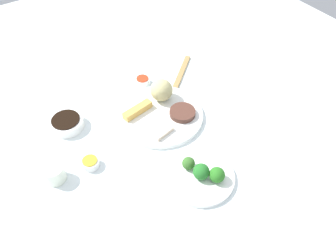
% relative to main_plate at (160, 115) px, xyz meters
% --- Properties ---
extents(tabletop, '(2.20, 2.20, 0.02)m').
position_rel_main_plate_xyz_m(tabletop, '(-0.01, -0.05, -0.02)').
color(tabletop, white).
rests_on(tabletop, ground).
extents(main_plate, '(0.29, 0.29, 0.02)m').
position_rel_main_plate_xyz_m(main_plate, '(0.00, 0.00, 0.00)').
color(main_plate, white).
rests_on(main_plate, tabletop).
extents(rice_scoop, '(0.08, 0.08, 0.08)m').
position_rel_main_plate_xyz_m(rice_scoop, '(-0.06, 0.05, 0.05)').
color(rice_scoop, tan).
rests_on(rice_scoop, main_plate).
extents(spring_roll, '(0.05, 0.11, 0.02)m').
position_rel_main_plate_xyz_m(spring_roll, '(-0.05, -0.06, 0.02)').
color(spring_roll, gold).
rests_on(spring_roll, main_plate).
extents(crab_rangoon_wonton, '(0.08, 0.08, 0.01)m').
position_rel_main_plate_xyz_m(crab_rangoon_wonton, '(0.06, -0.05, 0.01)').
color(crab_rangoon_wonton, beige).
rests_on(crab_rangoon_wonton, main_plate).
extents(stir_fry_heap, '(0.09, 0.09, 0.02)m').
position_rel_main_plate_xyz_m(stir_fry_heap, '(0.05, 0.06, 0.02)').
color(stir_fry_heap, '#4F2E24').
rests_on(stir_fry_heap, main_plate).
extents(broccoli_plate, '(0.20, 0.20, 0.01)m').
position_rel_main_plate_xyz_m(broccoli_plate, '(0.28, -0.04, -0.00)').
color(broccoli_plate, white).
rests_on(broccoli_plate, tabletop).
extents(broccoli_floret_0, '(0.05, 0.05, 0.05)m').
position_rel_main_plate_xyz_m(broccoli_floret_0, '(0.28, -0.04, 0.03)').
color(broccoli_floret_0, '#216924').
rests_on(broccoli_floret_0, broccoli_plate).
extents(broccoli_floret_2, '(0.04, 0.04, 0.04)m').
position_rel_main_plate_xyz_m(broccoli_floret_2, '(0.23, -0.05, 0.03)').
color(broccoli_floret_2, '#346526').
rests_on(broccoli_floret_2, broccoli_plate).
extents(broccoli_floret_4, '(0.05, 0.05, 0.05)m').
position_rel_main_plate_xyz_m(broccoli_floret_4, '(0.31, -0.01, 0.03)').
color(broccoli_floret_4, '#276E1F').
rests_on(broccoli_floret_4, broccoli_plate).
extents(soy_sauce_bowl, '(0.11, 0.11, 0.03)m').
position_rel_main_plate_xyz_m(soy_sauce_bowl, '(-0.13, -0.28, 0.01)').
color(soy_sauce_bowl, white).
rests_on(soy_sauce_bowl, tabletop).
extents(soy_sauce_bowl_liquid, '(0.09, 0.09, 0.00)m').
position_rel_main_plate_xyz_m(soy_sauce_bowl_liquid, '(-0.13, -0.28, 0.03)').
color(soy_sauce_bowl_liquid, black).
rests_on(soy_sauce_bowl_liquid, soy_sauce_bowl).
extents(sauce_ramekin_hot_mustard, '(0.05, 0.05, 0.02)m').
position_rel_main_plate_xyz_m(sauce_ramekin_hot_mustard, '(0.06, -0.29, 0.00)').
color(sauce_ramekin_hot_mustard, white).
rests_on(sauce_ramekin_hot_mustard, tabletop).
extents(sauce_ramekin_hot_mustard_liquid, '(0.04, 0.04, 0.00)m').
position_rel_main_plate_xyz_m(sauce_ramekin_hot_mustard_liquid, '(0.06, -0.29, 0.02)').
color(sauce_ramekin_hot_mustard_liquid, gold).
rests_on(sauce_ramekin_hot_mustard_liquid, sauce_ramekin_hot_mustard).
extents(sauce_ramekin_sweet_and_sour, '(0.05, 0.05, 0.02)m').
position_rel_main_plate_xyz_m(sauce_ramekin_sweet_and_sour, '(-0.18, 0.04, 0.00)').
color(sauce_ramekin_sweet_and_sour, white).
rests_on(sauce_ramekin_sweet_and_sour, tabletop).
extents(sauce_ramekin_sweet_and_sour_liquid, '(0.04, 0.04, 0.00)m').
position_rel_main_plate_xyz_m(sauce_ramekin_sweet_and_sour_liquid, '(-0.18, 0.04, 0.02)').
color(sauce_ramekin_sweet_and_sour_liquid, red).
rests_on(sauce_ramekin_sweet_and_sour_liquid, sauce_ramekin_sweet_and_sour).
extents(teacup, '(0.06, 0.06, 0.05)m').
position_rel_main_plate_xyz_m(teacup, '(0.04, -0.39, 0.02)').
color(teacup, white).
rests_on(teacup, tabletop).
extents(chopsticks_pair, '(0.15, 0.17, 0.01)m').
position_rel_main_plate_xyz_m(chopsticks_pair, '(-0.16, 0.20, -0.00)').
color(chopsticks_pair, '#9E7D48').
rests_on(chopsticks_pair, tabletop).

